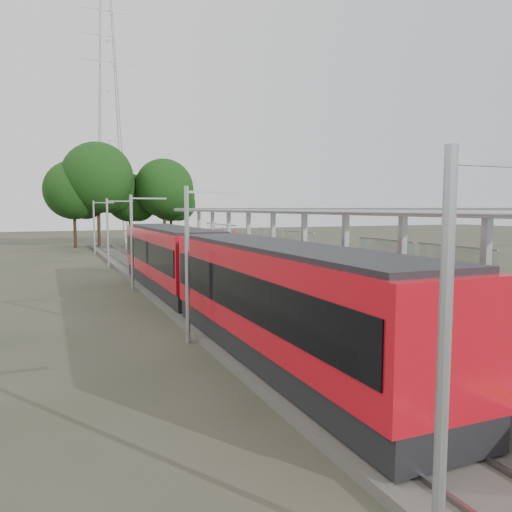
% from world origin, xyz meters
% --- Properties ---
extents(ground, '(200.00, 200.00, 0.00)m').
position_xyz_m(ground, '(0.00, 0.00, 0.00)').
color(ground, '#474438').
rests_on(ground, ground).
extents(trackbed, '(3.00, 70.00, 0.24)m').
position_xyz_m(trackbed, '(-4.50, 20.00, 0.12)').
color(trackbed, '#59544C').
rests_on(trackbed, ground).
extents(platform, '(6.00, 50.00, 1.00)m').
position_xyz_m(platform, '(0.00, 20.00, 0.50)').
color(platform, gray).
rests_on(platform, ground).
extents(tactile_strip, '(0.60, 50.00, 0.02)m').
position_xyz_m(tactile_strip, '(-2.55, 20.00, 1.01)').
color(tactile_strip, gold).
rests_on(tactile_strip, platform).
extents(end_fence, '(6.00, 0.10, 1.20)m').
position_xyz_m(end_fence, '(0.00, 44.95, 1.60)').
color(end_fence, '#9EA0A5').
rests_on(end_fence, platform).
extents(train, '(2.74, 27.60, 3.62)m').
position_xyz_m(train, '(-4.50, 10.29, 2.05)').
color(train, black).
rests_on(train, ground).
extents(canopy, '(3.27, 38.00, 3.66)m').
position_xyz_m(canopy, '(1.61, 16.19, 4.20)').
color(canopy, '#9EA0A5').
rests_on(canopy, platform).
extents(pylon, '(8.00, 4.00, 38.00)m').
position_xyz_m(pylon, '(-1.00, 73.00, 19.00)').
color(pylon, '#9EA0A5').
rests_on(pylon, ground).
extents(tree_cluster, '(18.26, 10.08, 12.33)m').
position_xyz_m(tree_cluster, '(-2.08, 52.60, 7.10)').
color(tree_cluster, '#382316').
rests_on(tree_cluster, ground).
extents(catenary_masts, '(2.08, 48.16, 5.40)m').
position_xyz_m(catenary_masts, '(-6.22, 19.00, 2.91)').
color(catenary_masts, '#9EA0A5').
rests_on(catenary_masts, ground).
extents(bench_near, '(1.07, 1.72, 1.13)m').
position_xyz_m(bench_near, '(2.60, 4.59, 1.60)').
color(bench_near, '#0F134C').
rests_on(bench_near, platform).
extents(bench_mid, '(1.04, 1.66, 1.09)m').
position_xyz_m(bench_mid, '(2.49, 12.73, 1.57)').
color(bench_mid, '#0F134C').
rests_on(bench_mid, platform).
extents(bench_far, '(0.94, 1.70, 1.11)m').
position_xyz_m(bench_far, '(2.44, 32.11, 1.59)').
color(bench_far, '#0F134C').
rests_on(bench_far, platform).
extents(info_pillar_near, '(0.39, 0.39, 1.74)m').
position_xyz_m(info_pillar_near, '(1.76, 8.80, 1.76)').
color(info_pillar_near, '#C3BD8E').
rests_on(info_pillar_near, platform).
extents(info_pillar_far, '(0.45, 0.45, 2.00)m').
position_xyz_m(info_pillar_far, '(1.50, 23.47, 1.86)').
color(info_pillar_far, '#C3BD8E').
rests_on(info_pillar_far, platform).
extents(litter_bin, '(0.52, 0.52, 0.80)m').
position_xyz_m(litter_bin, '(1.38, 20.58, 1.40)').
color(litter_bin, '#9EA0A5').
rests_on(litter_bin, platform).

